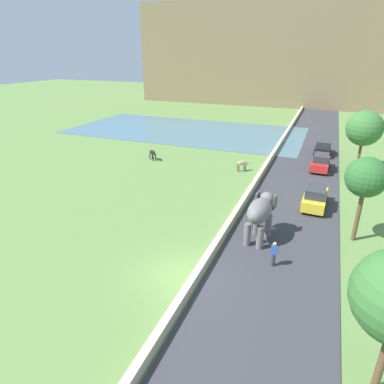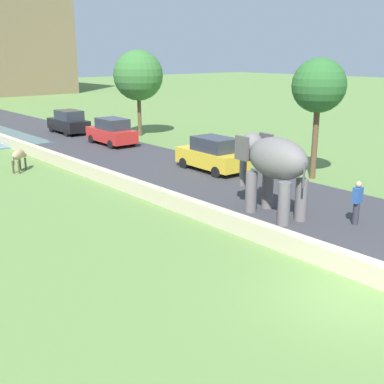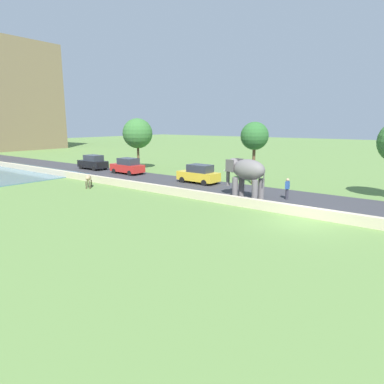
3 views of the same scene
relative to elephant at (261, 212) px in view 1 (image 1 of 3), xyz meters
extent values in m
plane|color=#608442|center=(-3.45, -5.50, -2.04)|extent=(220.00, 220.00, 0.00)
cube|color=#38383D|center=(1.55, 14.50, -2.01)|extent=(7.00, 120.00, 0.06)
cube|color=beige|center=(-2.25, 12.50, -1.72)|extent=(0.40, 110.00, 0.63)
cube|color=slate|center=(-17.45, 28.59, -2.00)|extent=(36.00, 18.00, 0.08)
cube|color=#7F6B4C|center=(-9.45, 71.66, 9.05)|extent=(64.00, 28.00, 22.18)
ellipsoid|color=slate|center=(-0.03, -0.22, 0.20)|extent=(1.71, 2.85, 1.50)
cylinder|color=slate|center=(-0.34, 0.70, -1.24)|extent=(0.44, 0.44, 1.60)
cylinder|color=slate|center=(0.50, 0.60, -1.24)|extent=(0.44, 0.44, 1.60)
cylinder|color=slate|center=(-0.55, -1.04, -1.24)|extent=(0.44, 0.44, 1.60)
cylinder|color=slate|center=(0.29, -1.14, -1.24)|extent=(0.44, 0.44, 1.60)
ellipsoid|color=slate|center=(0.14, 1.18, 0.39)|extent=(1.10, 1.01, 1.10)
cube|color=#504C4C|center=(-0.47, 1.12, 0.43)|extent=(0.20, 0.71, 0.90)
cube|color=#504C4C|center=(0.72, 0.98, 0.43)|extent=(0.20, 0.71, 0.90)
cylinder|color=slate|center=(0.20, 1.65, -0.50)|extent=(0.28, 0.28, 1.50)
cone|color=silver|center=(-0.03, 1.61, -0.05)|extent=(0.19, 0.57, 0.17)
cone|color=silver|center=(0.41, 1.56, -0.05)|extent=(0.19, 0.57, 0.17)
cylinder|color=#504C4C|center=(-0.19, -1.54, -0.15)|extent=(0.08, 0.08, 0.90)
cylinder|color=#33333D|center=(1.40, -2.69, -1.61)|extent=(0.22, 0.22, 0.85)
cube|color=#2D569E|center=(1.40, -2.69, -0.91)|extent=(0.36, 0.22, 0.56)
sphere|color=tan|center=(1.40, -2.69, -0.52)|extent=(0.22, 0.22, 0.22)
cube|color=gold|center=(3.12, 6.62, -1.34)|extent=(1.86, 4.07, 0.80)
cube|color=#2D333D|center=(3.12, 6.42, -0.59)|extent=(1.53, 2.26, 0.70)
cylinder|color=black|center=(2.37, 7.95, -1.74)|extent=(0.20, 0.61, 0.60)
cylinder|color=black|center=(3.98, 7.89, -1.74)|extent=(0.20, 0.61, 0.60)
cylinder|color=black|center=(2.26, 5.35, -1.74)|extent=(0.20, 0.61, 0.60)
cylinder|color=black|center=(3.88, 5.29, -1.74)|extent=(0.20, 0.61, 0.60)
cube|color=red|center=(3.12, 16.38, -1.34)|extent=(1.82, 4.05, 0.80)
cube|color=#2D333D|center=(3.12, 16.18, -0.59)|extent=(1.51, 2.24, 0.70)
cylinder|color=black|center=(2.35, 17.70, -1.74)|extent=(0.20, 0.61, 0.60)
cylinder|color=black|center=(3.97, 17.65, -1.74)|extent=(0.20, 0.61, 0.60)
cylinder|color=black|center=(2.28, 15.10, -1.74)|extent=(0.20, 0.61, 0.60)
cylinder|color=black|center=(3.89, 15.05, -1.74)|extent=(0.20, 0.61, 0.60)
cube|color=black|center=(3.12, 22.51, -1.34)|extent=(1.80, 4.04, 0.80)
cube|color=#2D333D|center=(3.12, 22.31, -0.59)|extent=(1.50, 2.24, 0.70)
cylinder|color=black|center=(2.35, 23.84, -1.74)|extent=(0.20, 0.60, 0.60)
cylinder|color=black|center=(3.96, 23.79, -1.74)|extent=(0.20, 0.60, 0.60)
cylinder|color=black|center=(2.28, 21.24, -1.74)|extent=(0.20, 0.60, 0.60)
cylinder|color=black|center=(3.90, 21.19, -1.74)|extent=(0.20, 0.60, 0.60)
ellipsoid|color=black|center=(-14.97, 12.99, -1.14)|extent=(1.17, 0.96, 0.50)
cylinder|color=black|center=(-14.56, 12.92, -1.71)|extent=(0.10, 0.10, 0.65)
cylinder|color=black|center=(-14.72, 12.66, -1.71)|extent=(0.10, 0.10, 0.65)
cylinder|color=black|center=(-15.21, 13.33, -1.71)|extent=(0.10, 0.10, 0.65)
cylinder|color=black|center=(-15.37, 13.07, -1.71)|extent=(0.10, 0.10, 0.65)
ellipsoid|color=black|center=(-14.43, 12.66, -1.29)|extent=(0.47, 0.42, 0.26)
cone|color=beige|center=(-14.38, 12.73, -1.12)|extent=(0.04, 0.04, 0.12)
cone|color=beige|center=(-14.48, 12.58, -1.12)|extent=(0.04, 0.04, 0.12)
cylinder|color=black|center=(-15.42, 13.28, -1.34)|extent=(0.04, 0.04, 0.45)
ellipsoid|color=tan|center=(-4.45, 12.98, -1.14)|extent=(1.10, 1.08, 0.50)
cylinder|color=#493D2C|center=(-4.27, 13.36, -1.71)|extent=(0.10, 0.10, 0.65)
cylinder|color=#493D2C|center=(-4.06, 13.14, -1.71)|extent=(0.10, 0.10, 0.65)
cylinder|color=#493D2C|center=(-4.83, 12.83, -1.71)|extent=(0.10, 0.10, 0.65)
cylinder|color=#493D2C|center=(-4.62, 12.61, -1.71)|extent=(0.10, 0.10, 0.65)
ellipsoid|color=tan|center=(-3.99, 13.42, -1.29)|extent=(0.46, 0.45, 0.26)
cone|color=beige|center=(-4.05, 13.49, -1.12)|extent=(0.04, 0.04, 0.12)
cone|color=beige|center=(-3.93, 13.36, -1.12)|extent=(0.04, 0.04, 0.12)
cylinder|color=#493D2C|center=(-4.84, 12.61, -1.34)|extent=(0.04, 0.04, 0.45)
cylinder|color=brown|center=(6.78, 18.37, -0.48)|extent=(0.28, 0.28, 3.11)
sphere|color=#387033|center=(6.78, 18.37, 2.33)|extent=(3.59, 3.59, 3.59)
cylinder|color=brown|center=(5.87, 2.34, -0.26)|extent=(0.28, 0.28, 3.56)
sphere|color=#2D662D|center=(5.87, 2.34, 2.41)|extent=(2.53, 2.53, 2.53)
cylinder|color=brown|center=(6.17, -9.04, -0.45)|extent=(0.28, 0.28, 3.17)
camera|label=1|loc=(3.10, -19.42, 9.54)|focal=31.01mm
camera|label=2|loc=(-13.36, -11.04, 3.81)|focal=44.85mm
camera|label=3|loc=(-22.05, -11.62, 3.53)|focal=31.37mm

